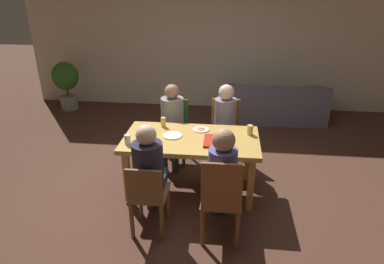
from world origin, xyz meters
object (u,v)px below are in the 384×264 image
dining_table (191,144)px  plate_2 (201,129)px  chair_3 (225,128)px  person_1 (222,173)px  couch (274,106)px  chair_2 (148,197)px  drinking_glass_1 (128,139)px  plate_0 (173,136)px  person_2 (150,168)px  chair_1 (221,199)px  drinking_glass_0 (163,122)px  drinking_glass_2 (250,130)px  plate_1 (145,139)px  person_3 (225,120)px  chair_0 (174,129)px  person_0 (172,119)px  potted_plant (66,81)px  pizza_box_0 (218,141)px

dining_table → plate_2: plate_2 is taller
chair_3 → plate_2: size_ratio=4.38×
person_1 → couch: bearing=74.7°
chair_2 → drinking_glass_1: 0.78m
plate_0 → couch: bearing=59.1°
person_2 → chair_1: bearing=-13.9°
chair_3 → couch: chair_3 is taller
chair_2 → drinking_glass_0: (-0.04, 1.15, 0.36)m
plate_0 → drinking_glass_0: bearing=120.9°
chair_2 → person_2: size_ratio=0.69×
plate_0 → couch: size_ratio=0.13×
chair_2 → drinking_glass_2: drinking_glass_2 is taller
plate_1 → chair_1: bearing=-39.7°
dining_table → chair_3: bearing=65.9°
chair_2 → person_3: (0.76, 1.59, 0.25)m
chair_0 → person_0: size_ratio=0.76×
chair_3 → potted_plant: bearing=150.6°
person_0 → person_3: (0.76, 0.04, 0.00)m
chair_3 → plate_0: 1.11m
chair_3 → couch: bearing=61.9°
chair_0 → pizza_box_0: bearing=-53.6°
potted_plant → drinking_glass_1: bearing=-54.0°
chair_0 → drinking_glass_0: size_ratio=7.14×
person_0 → drinking_glass_1: size_ratio=10.11×
dining_table → chair_2: bearing=-112.8°
chair_1 → pizza_box_0: chair_1 is taller
chair_1 → drinking_glass_2: bearing=73.9°
plate_2 → couch: plate_2 is taller
chair_0 → chair_1: bearing=-66.6°
person_3 → drinking_glass_1: (-1.12, -1.00, 0.11)m
person_3 → couch: person_3 is taller
person_0 → plate_2: 0.65m
person_1 → drinking_glass_1: 1.22m
chair_3 → pizza_box_0: (-0.07, -0.99, 0.26)m
pizza_box_0 → drinking_glass_2: 0.46m
chair_1 → pizza_box_0: 0.85m
drinking_glass_1 → chair_2: bearing=-58.8°
dining_table → potted_plant: 4.00m
plate_1 → person_3: bearing=42.5°
plate_1 → drinking_glass_1: drinking_glass_1 is taller
person_2 → drinking_glass_0: 1.02m
person_0 → potted_plant: (-2.54, 2.05, -0.09)m
dining_table → drinking_glass_1: drinking_glass_1 is taller
chair_3 → person_3: 0.24m
drinking_glass_0 → plate_0: bearing=-59.1°
drinking_glass_2 → person_0: bearing=153.8°
person_2 → plate_2: bearing=64.6°
plate_2 → drinking_glass_1: (-0.82, -0.50, 0.05)m
person_0 → chair_2: size_ratio=1.41×
person_2 → plate_1: person_2 is taller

